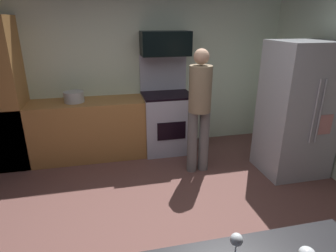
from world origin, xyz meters
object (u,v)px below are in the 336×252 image
at_px(person_cook, 200,106).
at_px(stock_pot, 74,97).
at_px(oven_range, 167,120).
at_px(refrigerator, 297,110).
at_px(microwave, 165,43).
at_px(wine_glass_mid, 236,241).

bearing_deg(person_cook, stock_pot, 154.43).
xyz_separation_m(person_cook, stock_pot, (-1.67, 0.80, 0.02)).
distance_m(oven_range, person_cook, 0.95).
relative_size(oven_range, refrigerator, 0.85).
distance_m(oven_range, stock_pot, 1.47).
bearing_deg(refrigerator, person_cook, 167.52).
relative_size(microwave, person_cook, 0.43).
bearing_deg(person_cook, refrigerator, -12.48).
bearing_deg(refrigerator, stock_pot, 159.87).
bearing_deg(stock_pot, person_cook, -25.57).
relative_size(wine_glass_mid, stock_pot, 0.53).
bearing_deg(microwave, stock_pot, -176.72).
bearing_deg(microwave, person_cook, -72.67).
bearing_deg(oven_range, wine_glass_mid, -96.38).
bearing_deg(wine_glass_mid, person_cook, 75.37).
bearing_deg(refrigerator, microwave, 143.30).
xyz_separation_m(microwave, stock_pot, (-1.39, -0.08, -0.73)).
bearing_deg(stock_pot, microwave, 3.28).
height_order(refrigerator, stock_pot, refrigerator).
bearing_deg(oven_range, microwave, 90.00).
bearing_deg(oven_range, person_cook, -70.93).
height_order(oven_range, stock_pot, oven_range).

